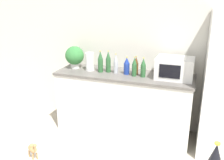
% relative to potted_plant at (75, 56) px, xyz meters
% --- Properties ---
extents(wall_back, '(8.00, 0.06, 2.55)m').
position_rel_potted_plant_xyz_m(wall_back, '(1.09, 0.30, 0.19)').
color(wall_back, silver).
rests_on(wall_back, ground_plane).
extents(back_counter, '(1.94, 0.63, 0.90)m').
position_rel_potted_plant_xyz_m(back_counter, '(0.79, -0.03, -0.63)').
color(back_counter, white).
rests_on(back_counter, ground_plane).
extents(potted_plant, '(0.28, 0.28, 0.33)m').
position_rel_potted_plant_xyz_m(potted_plant, '(0.00, 0.00, 0.00)').
color(potted_plant, silver).
rests_on(potted_plant, back_counter).
extents(paper_towel_roll, '(0.12, 0.12, 0.26)m').
position_rel_potted_plant_xyz_m(paper_towel_roll, '(0.27, -0.04, -0.05)').
color(paper_towel_roll, white).
rests_on(paper_towel_roll, back_counter).
extents(microwave, '(0.48, 0.37, 0.28)m').
position_rel_potted_plant_xyz_m(microwave, '(1.47, -0.01, -0.04)').
color(microwave, white).
rests_on(microwave, back_counter).
extents(back_bottle_0, '(0.06, 0.06, 0.27)m').
position_rel_potted_plant_xyz_m(back_bottle_0, '(0.95, -0.09, -0.06)').
color(back_bottle_0, '#2D6033').
rests_on(back_bottle_0, back_counter).
extents(back_bottle_1, '(0.07, 0.07, 0.26)m').
position_rel_potted_plant_xyz_m(back_bottle_1, '(0.95, -0.00, -0.06)').
color(back_bottle_1, brown).
rests_on(back_bottle_1, back_counter).
extents(back_bottle_2, '(0.07, 0.07, 0.31)m').
position_rel_potted_plant_xyz_m(back_bottle_2, '(0.44, -0.07, -0.04)').
color(back_bottle_2, '#2D6033').
rests_on(back_bottle_2, back_counter).
extents(back_bottle_3, '(0.07, 0.07, 0.31)m').
position_rel_potted_plant_xyz_m(back_bottle_3, '(0.55, -0.03, -0.04)').
color(back_bottle_3, '#2D6033').
rests_on(back_bottle_3, back_counter).
extents(back_bottle_4, '(0.07, 0.07, 0.27)m').
position_rel_potted_plant_xyz_m(back_bottle_4, '(1.07, -0.09, -0.06)').
color(back_bottle_4, '#2D6033').
rests_on(back_bottle_4, back_counter).
extents(back_bottle_5, '(0.08, 0.08, 0.25)m').
position_rel_potted_plant_xyz_m(back_bottle_5, '(0.83, -0.04, -0.06)').
color(back_bottle_5, navy).
rests_on(back_bottle_5, back_counter).
extents(back_bottle_6, '(0.06, 0.06, 0.28)m').
position_rel_potted_plant_xyz_m(back_bottle_6, '(0.67, -0.05, -0.05)').
color(back_bottle_6, '#B2B7BC').
rests_on(back_bottle_6, back_counter).
extents(camel_figurine, '(0.10, 0.08, 0.13)m').
position_rel_potted_plant_xyz_m(camel_figurine, '(0.82, -2.15, -0.06)').
color(camel_figurine, '#A87F4C').
rests_on(camel_figurine, bar_counter).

